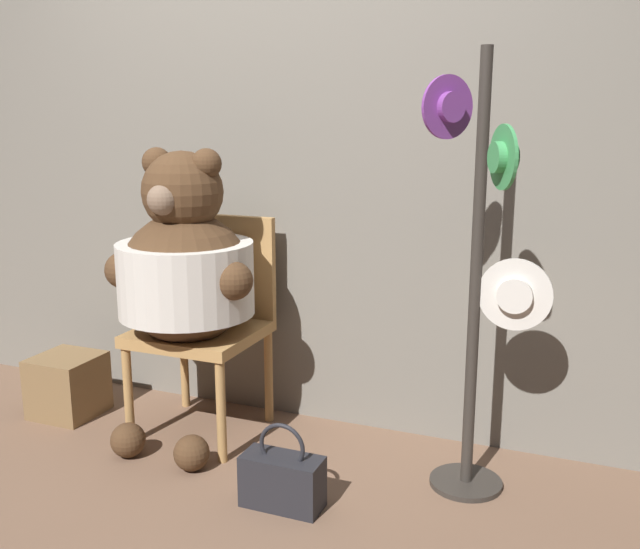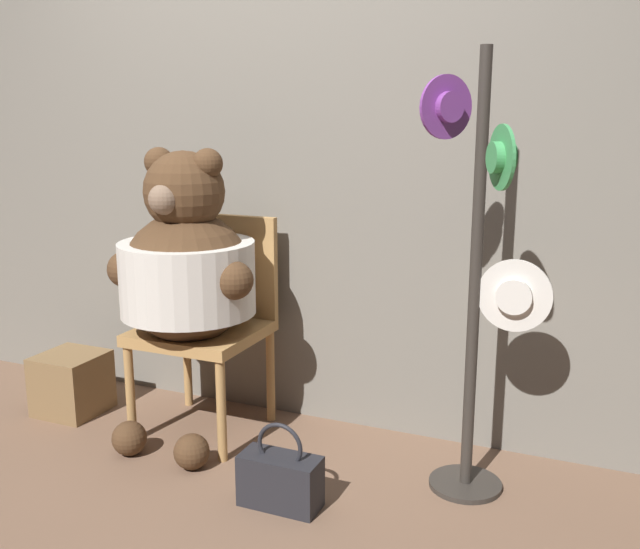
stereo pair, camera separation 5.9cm
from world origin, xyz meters
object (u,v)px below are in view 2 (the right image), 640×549
at_px(hat_display_rack, 481,284).
at_px(teddy_bear, 186,269).
at_px(handbag_on_ground, 280,479).
at_px(chair, 210,314).

bearing_deg(hat_display_rack, teddy_bear, -179.56).
xyz_separation_m(teddy_bear, handbag_on_ground, (0.61, -0.36, -0.66)).
xyz_separation_m(chair, handbag_on_ground, (0.61, -0.52, -0.42)).
bearing_deg(hat_display_rack, chair, 172.78).
bearing_deg(chair, hat_display_rack, -7.22).
relative_size(teddy_bear, handbag_on_ground, 3.91).
relative_size(chair, teddy_bear, 0.75).
bearing_deg(chair, teddy_bear, -92.01).
bearing_deg(handbag_on_ground, hat_display_rack, 30.42).
xyz_separation_m(chair, hat_display_rack, (1.23, -0.16, 0.29)).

